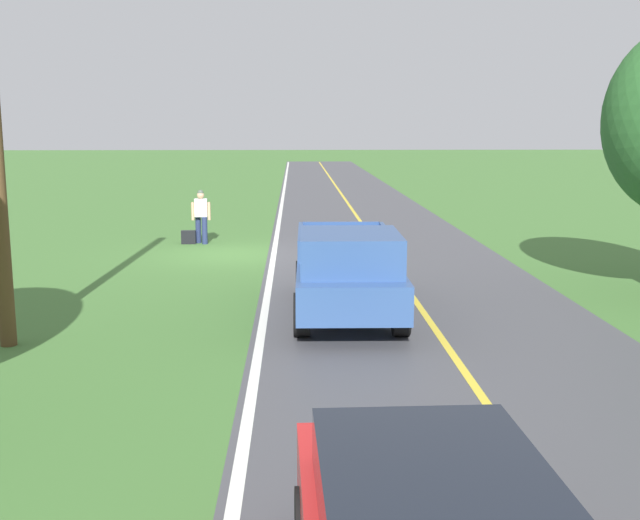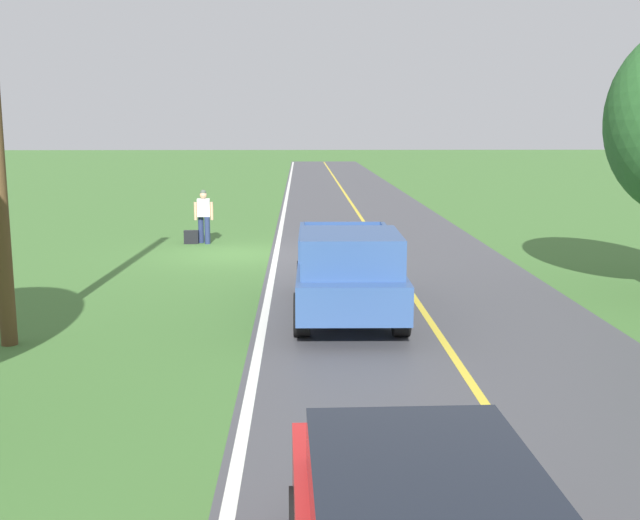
{
  "view_description": "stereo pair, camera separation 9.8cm",
  "coord_description": "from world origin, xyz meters",
  "views": [
    {
      "loc": [
        -1.82,
        22.38,
        3.77
      ],
      "look_at": [
        -2.26,
        9.16,
        1.44
      ],
      "focal_mm": 42.75,
      "sensor_mm": 36.0,
      "label": 1
    },
    {
      "loc": [
        -1.91,
        22.38,
        3.77
      ],
      "look_at": [
        -2.26,
        9.16,
        1.44
      ],
      "focal_mm": 42.75,
      "sensor_mm": 36.0,
      "label": 2
    }
  ],
  "objects": [
    {
      "name": "hitchhiker_walking",
      "position": [
        1.22,
        -2.26,
        0.98
      ],
      "size": [
        0.62,
        0.51,
        1.75
      ],
      "color": "navy",
      "rests_on": "ground"
    },
    {
      "name": "pickup_truck_passing",
      "position": [
        -2.86,
        7.55,
        0.97
      ],
      "size": [
        2.16,
        5.43,
        1.82
      ],
      "color": "#2D4C84",
      "rests_on": "ground"
    },
    {
      "name": "suitcase_carried",
      "position": [
        1.63,
        -2.16,
        0.22
      ],
      "size": [
        0.47,
        0.22,
        0.44
      ],
      "primitive_type": "cube",
      "rotation": [
        0.0,
        0.0,
        1.62
      ],
      "color": "black",
      "rests_on": "ground"
    },
    {
      "name": "lane_centre_line",
      "position": [
        -4.45,
        0.0,
        0.01
      ],
      "size": [
        0.14,
        117.6,
        0.0
      ],
      "primitive_type": "cube",
      "color": "gold",
      "rests_on": "ground"
    },
    {
      "name": "lane_edge_line",
      "position": [
        -1.19,
        0.0,
        0.01
      ],
      "size": [
        0.16,
        117.6,
        0.0
      ],
      "primitive_type": "cube",
      "color": "silver",
      "rests_on": "ground"
    },
    {
      "name": "road_surface",
      "position": [
        -4.45,
        0.0,
        0.0
      ],
      "size": [
        6.88,
        120.0,
        0.0
      ],
      "primitive_type": "cube",
      "color": "#47474C",
      "rests_on": "ground"
    },
    {
      "name": "ground_plane",
      "position": [
        0.0,
        0.0,
        0.0
      ],
      "size": [
        200.0,
        200.0,
        0.0
      ],
      "primitive_type": "plane",
      "color": "#427033"
    }
  ]
}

